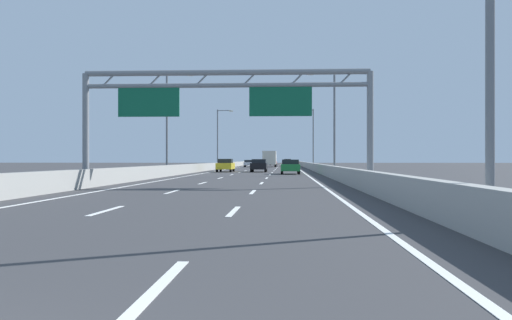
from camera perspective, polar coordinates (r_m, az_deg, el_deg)
ground_plane at (r=102.72m, az=1.26°, el=-0.74°), size 260.00×260.00×0.00m
lane_dash_left_1 at (r=16.04m, az=-15.32°, el=-5.11°), size 0.16×3.00×0.01m
lane_dash_left_2 at (r=24.72m, az=-8.71°, el=-3.29°), size 0.16×3.00×0.01m
lane_dash_left_3 at (r=33.57m, az=-5.57°, el=-2.40°), size 0.16×3.00×0.01m
lane_dash_left_4 at (r=42.48m, az=-3.75°, el=-1.88°), size 0.16×3.00×0.01m
lane_dash_left_5 at (r=51.43m, az=-2.56°, el=-1.54°), size 0.16×3.00×0.01m
lane_dash_left_6 at (r=60.39m, az=-1.72°, el=-1.30°), size 0.16×3.00×0.01m
lane_dash_left_7 at (r=69.36m, az=-1.10°, el=-1.13°), size 0.16×3.00×0.01m
lane_dash_left_8 at (r=78.33m, az=-0.62°, el=-0.99°), size 0.16×3.00×0.01m
lane_dash_left_9 at (r=87.31m, az=-0.24°, el=-0.88°), size 0.16×3.00×0.01m
lane_dash_left_10 at (r=96.30m, az=0.07°, el=-0.79°), size 0.16×3.00×0.01m
lane_dash_left_11 at (r=105.29m, az=0.33°, el=-0.72°), size 0.16×3.00×0.01m
lane_dash_left_12 at (r=114.28m, az=0.54°, el=-0.66°), size 0.16×3.00×0.01m
lane_dash_left_13 at (r=123.27m, az=0.73°, el=-0.60°), size 0.16×3.00×0.01m
lane_dash_left_14 at (r=132.26m, az=0.89°, el=-0.56°), size 0.16×3.00×0.01m
lane_dash_left_15 at (r=141.25m, az=1.02°, el=-0.52°), size 0.16×3.00×0.01m
lane_dash_left_16 at (r=150.25m, az=1.15°, el=-0.48°), size 0.16×3.00×0.01m
lane_dash_left_17 at (r=159.24m, az=1.26°, el=-0.45°), size 0.16×3.00×0.01m
lane_dash_right_0 at (r=6.49m, az=-10.08°, el=-12.81°), size 0.16×3.00×0.01m
lane_dash_right_1 at (r=15.29m, az=-2.35°, el=-5.36°), size 0.16×3.00×0.01m
lane_dash_right_2 at (r=24.24m, az=-0.34°, el=-3.35°), size 0.16×3.00×0.01m
lane_dash_right_3 at (r=33.22m, az=0.58°, el=-2.43°), size 0.16×3.00×0.01m
lane_dash_right_4 at (r=42.21m, az=1.11°, el=-1.89°), size 0.16×3.00×0.01m
lane_dash_right_5 at (r=51.20m, az=1.46°, el=-1.55°), size 0.16×3.00×0.01m
lane_dash_right_6 at (r=60.19m, az=1.70°, el=-1.31°), size 0.16×3.00×0.01m
lane_dash_right_7 at (r=69.19m, az=1.88°, el=-1.13°), size 0.16×3.00×0.01m
lane_dash_right_8 at (r=78.18m, az=2.01°, el=-0.99°), size 0.16×3.00×0.01m
lane_dash_right_9 at (r=87.18m, az=2.12°, el=-0.88°), size 0.16×3.00×0.01m
lane_dash_right_10 at (r=96.18m, az=2.21°, el=-0.79°), size 0.16×3.00×0.01m
lane_dash_right_11 at (r=105.18m, az=2.28°, el=-0.72°), size 0.16×3.00×0.01m
lane_dash_right_12 at (r=114.18m, az=2.35°, el=-0.66°), size 0.16×3.00×0.01m
lane_dash_right_13 at (r=123.17m, az=2.40°, el=-0.60°), size 0.16×3.00×0.01m
lane_dash_right_14 at (r=132.17m, az=2.44°, el=-0.56°), size 0.16×3.00×0.01m
lane_dash_right_15 at (r=141.17m, az=2.48°, el=-0.52°), size 0.16×3.00×0.01m
lane_dash_right_16 at (r=150.17m, az=2.52°, el=-0.48°), size 0.16×3.00×0.01m
lane_dash_right_17 at (r=159.17m, az=2.55°, el=-0.45°), size 0.16×3.00×0.01m
edge_line_left at (r=91.07m, az=-2.28°, el=-0.84°), size 0.16×176.00×0.01m
edge_line_right at (r=90.69m, az=4.34°, el=-0.85°), size 0.16×176.00×0.01m
barrier_left at (r=113.12m, az=-2.07°, el=-0.43°), size 0.45×220.00×0.95m
barrier_right at (r=112.72m, az=4.93°, el=-0.43°), size 0.45×220.00×0.95m
sign_gantry at (r=30.14m, az=-3.43°, el=6.45°), size 15.97×0.36×6.36m
streetlamp_left_mid at (r=51.36m, az=-9.00°, el=4.47°), size 2.58×0.28×9.50m
streetlamp_right_mid at (r=50.41m, az=7.89°, el=4.56°), size 2.58×0.28×9.50m
streetlamp_left_far at (r=88.71m, az=-3.87°, el=2.62°), size 2.58×0.28×9.50m
streetlamp_right_far at (r=88.16m, az=5.82°, el=2.63°), size 2.58×0.28×9.50m
orange_car at (r=130.73m, az=3.31°, el=-0.22°), size 1.76×4.48×1.54m
white_car at (r=105.31m, az=-0.73°, el=-0.33°), size 1.82×4.14×1.35m
silver_car at (r=109.99m, az=3.17°, el=-0.30°), size 1.83×4.39×1.44m
red_car at (r=137.50m, az=1.81°, el=-0.21°), size 1.73×4.49×1.50m
green_car at (r=54.08m, az=3.59°, el=-0.69°), size 1.85×4.14×1.43m
black_car at (r=63.05m, az=0.31°, el=-0.56°), size 1.81×4.23×1.48m
yellow_car at (r=63.55m, az=-3.19°, el=-0.54°), size 1.77×4.52×1.51m
box_truck at (r=105.33m, az=1.43°, el=0.18°), size 2.49×8.30×3.04m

